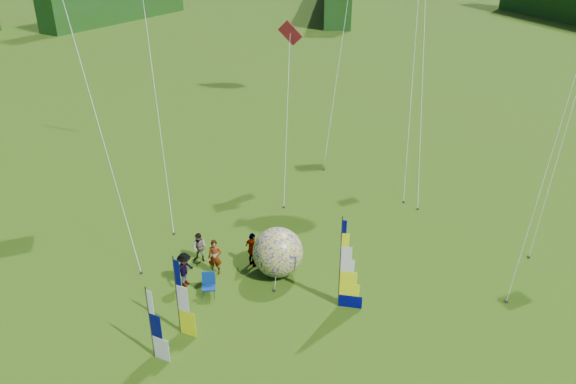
# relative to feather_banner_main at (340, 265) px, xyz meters

# --- Properties ---
(ground) EXTENTS (220.00, 220.00, 0.00)m
(ground) POSITION_rel_feather_banner_main_xyz_m (-1.32, -3.66, -2.24)
(ground) COLOR #3A6411
(ground) RESTS_ON ground
(treeline_ring) EXTENTS (210.00, 210.00, 8.00)m
(treeline_ring) POSITION_rel_feather_banner_main_xyz_m (-1.32, -3.66, 1.76)
(treeline_ring) COLOR #163D17
(treeline_ring) RESTS_ON ground
(feather_banner_main) EXTENTS (1.22, 0.22, 4.48)m
(feather_banner_main) POSITION_rel_feather_banner_main_xyz_m (0.00, 0.00, 0.00)
(feather_banner_main) COLOR #02055A
(feather_banner_main) RESTS_ON ground
(side_banner_left) EXTENTS (1.00, 0.45, 3.72)m
(side_banner_left) POSITION_rel_feather_banner_main_xyz_m (-6.63, -2.43, -0.38)
(side_banner_left) COLOR #F4FF0D
(side_banner_left) RESTS_ON ground
(side_banner_far) EXTENTS (0.95, 0.45, 3.31)m
(side_banner_far) POSITION_rel_feather_banner_main_xyz_m (-7.28, -3.96, -0.58)
(side_banner_far) COLOR white
(side_banner_far) RESTS_ON ground
(bol_inflatable) EXTENTS (3.21, 3.21, 2.46)m
(bol_inflatable) POSITION_rel_feather_banner_main_xyz_m (-3.00, 2.26, -1.01)
(bol_inflatable) COLOR #000790
(bol_inflatable) RESTS_ON ground
(spectator_a) EXTENTS (0.70, 0.48, 1.86)m
(spectator_a) POSITION_rel_feather_banner_main_xyz_m (-6.06, 1.98, -1.31)
(spectator_a) COLOR #66594C
(spectator_a) RESTS_ON ground
(spectator_b) EXTENTS (0.83, 0.50, 1.59)m
(spectator_b) POSITION_rel_feather_banner_main_xyz_m (-7.07, 2.97, -1.44)
(spectator_b) COLOR #66594C
(spectator_b) RESTS_ON ground
(spectator_c) EXTENTS (0.80, 1.22, 1.77)m
(spectator_c) POSITION_rel_feather_banner_main_xyz_m (-7.26, 0.86, -1.35)
(spectator_c) COLOR #66594C
(spectator_c) RESTS_ON ground
(spectator_d) EXTENTS (1.08, 1.08, 1.86)m
(spectator_d) POSITION_rel_feather_banner_main_xyz_m (-4.34, 2.83, -1.31)
(spectator_d) COLOR #66594C
(spectator_d) RESTS_ON ground
(camp_chair) EXTENTS (0.78, 0.78, 1.15)m
(camp_chair) POSITION_rel_feather_banner_main_xyz_m (-5.97, 0.15, -1.67)
(camp_chair) COLOR #052055
(camp_chair) RESTS_ON ground
(kite_rainbow_delta) EXTENTS (11.54, 14.72, 16.85)m
(kite_rainbow_delta) POSITION_rel_feather_banner_main_xyz_m (-10.77, 9.45, 6.18)
(kite_rainbow_delta) COLOR red
(kite_rainbow_delta) RESTS_ON ground
(kite_parafoil) EXTENTS (8.03, 9.61, 19.58)m
(kite_parafoil) POSITION_rel_feather_banner_main_xyz_m (9.31, 3.53, 7.55)
(kite_parafoil) COLOR #A72213
(kite_parafoil) RESTS_ON ground
(small_kite_red) EXTENTS (5.50, 9.60, 10.49)m
(small_kite_red) POSITION_rel_feather_banner_main_xyz_m (-3.55, 12.23, 3.01)
(small_kite_red) COLOR red
(small_kite_red) RESTS_ON ground
(small_kite_orange) EXTENTS (2.70, 11.84, 13.62)m
(small_kite_orange) POSITION_rel_feather_banner_main_xyz_m (4.73, 14.41, 4.57)
(small_kite_orange) COLOR #F49700
(small_kite_orange) RESTS_ON ground
(small_kite_yellow) EXTENTS (6.77, 8.91, 14.19)m
(small_kite_yellow) POSITION_rel_feather_banner_main_xyz_m (11.22, 7.66, 4.86)
(small_kite_yellow) COLOR #F8FF02
(small_kite_yellow) RESTS_ON ground
(small_kite_pink) EXTENTS (8.79, 9.78, 15.07)m
(small_kite_pink) POSITION_rel_feather_banner_main_xyz_m (-12.18, 4.64, 5.29)
(small_kite_pink) COLOR #E64381
(small_kite_pink) RESTS_ON ground
(small_kite_green) EXTENTS (6.26, 12.16, 20.60)m
(small_kite_green) POSITION_rel_feather_banner_main_xyz_m (-0.20, 19.31, 8.06)
(small_kite_green) COLOR green
(small_kite_green) RESTS_ON ground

